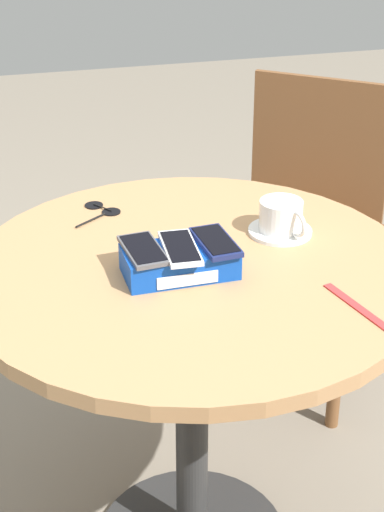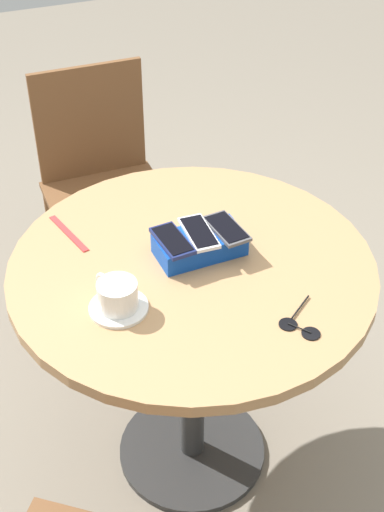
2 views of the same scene
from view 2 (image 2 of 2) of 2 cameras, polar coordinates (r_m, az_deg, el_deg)
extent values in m
plane|color=gray|center=(2.22, 0.00, -15.32)|extent=(8.00, 8.00, 0.00)
cylinder|color=#2D2D2D|center=(2.21, 0.00, -15.17)|extent=(0.43, 0.43, 0.02)
cylinder|color=#2D2D2D|center=(1.94, 0.00, -9.03)|extent=(0.07, 0.07, 0.68)
cylinder|color=tan|center=(1.70, 0.00, -0.93)|extent=(0.88, 0.88, 0.03)
cube|color=#0F42AD|center=(1.70, 0.62, 0.94)|extent=(0.21, 0.11, 0.05)
cube|color=white|center=(1.75, -0.14, 1.71)|extent=(0.11, 0.01, 0.02)
cube|color=#515156|center=(1.70, 2.78, 2.20)|extent=(0.08, 0.14, 0.01)
cube|color=black|center=(1.70, 2.78, 2.34)|extent=(0.07, 0.12, 0.00)
cube|color=silver|center=(1.69, 0.55, 1.87)|extent=(0.07, 0.14, 0.01)
cube|color=black|center=(1.68, 0.55, 2.00)|extent=(0.06, 0.13, 0.00)
cube|color=navy|center=(1.66, -1.58, 1.22)|extent=(0.07, 0.14, 0.01)
cube|color=black|center=(1.66, -1.59, 1.38)|extent=(0.06, 0.12, 0.00)
cylinder|color=white|center=(1.57, -5.89, -4.13)|extent=(0.13, 0.13, 0.01)
cylinder|color=white|center=(1.55, -5.97, -3.15)|extent=(0.09, 0.09, 0.06)
cylinder|color=brown|center=(1.53, -6.03, -2.42)|extent=(0.08, 0.08, 0.00)
torus|color=white|center=(1.58, -7.02, -2.28)|extent=(0.03, 0.06, 0.06)
cube|color=red|center=(1.80, -9.84, 1.81)|extent=(0.06, 0.18, 0.00)
cylinder|color=black|center=(1.53, 9.49, -6.15)|extent=(0.04, 0.04, 0.00)
cylinder|color=black|center=(1.54, 7.68, -5.45)|extent=(0.04, 0.04, 0.00)
cylinder|color=black|center=(1.53, 8.59, -5.72)|extent=(0.03, 0.04, 0.00)
cylinder|color=black|center=(1.58, 8.67, -4.03)|extent=(0.07, 0.05, 0.00)
cube|color=brown|center=(2.45, -6.57, 4.28)|extent=(0.41, 0.41, 0.02)
cube|color=brown|center=(2.50, -8.18, 10.57)|extent=(0.38, 0.02, 0.40)
cylinder|color=brown|center=(2.41, -9.07, -3.13)|extent=(0.04, 0.04, 0.41)
cylinder|color=brown|center=(2.48, -1.07, -1.15)|extent=(0.04, 0.04, 0.41)
cylinder|color=brown|center=(2.69, -10.98, 1.59)|extent=(0.04, 0.04, 0.41)
cylinder|color=brown|center=(2.75, -3.73, 3.25)|extent=(0.04, 0.04, 0.41)
camera|label=1|loc=(2.76, -4.77, 32.38)|focal=60.00mm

